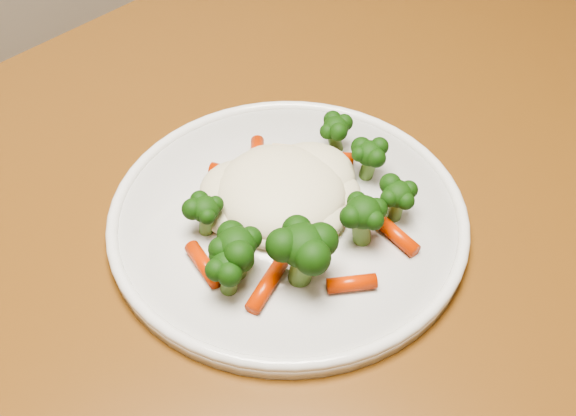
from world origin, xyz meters
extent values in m
cube|color=brown|center=(-0.14, 0.26, 0.73)|extent=(1.44, 1.21, 0.04)
cube|color=brown|center=(0.25, 0.79, 0.35)|extent=(0.08, 0.08, 0.71)
cylinder|color=white|center=(-0.07, 0.32, 0.76)|extent=(0.30, 0.30, 0.01)
ellipsoid|color=beige|center=(-0.07, 0.33, 0.79)|extent=(0.13, 0.11, 0.05)
ellipsoid|color=black|center=(-0.14, 0.26, 0.78)|extent=(0.04, 0.04, 0.04)
ellipsoid|color=black|center=(-0.09, 0.25, 0.79)|extent=(0.06, 0.06, 0.05)
ellipsoid|color=black|center=(-0.03, 0.27, 0.78)|extent=(0.05, 0.05, 0.04)
ellipsoid|color=black|center=(0.01, 0.28, 0.78)|extent=(0.04, 0.04, 0.04)
ellipsoid|color=black|center=(0.01, 0.33, 0.78)|extent=(0.04, 0.04, 0.03)
ellipsoid|color=black|center=(0.00, 0.37, 0.78)|extent=(0.04, 0.04, 0.03)
ellipsoid|color=black|center=(-0.13, 0.33, 0.78)|extent=(0.04, 0.04, 0.03)
ellipsoid|color=black|center=(-0.13, 0.27, 0.78)|extent=(0.05, 0.05, 0.04)
cylinder|color=red|center=(-0.09, 0.37, 0.77)|extent=(0.04, 0.04, 0.01)
cylinder|color=red|center=(-0.06, 0.39, 0.77)|extent=(0.03, 0.04, 0.01)
cylinder|color=red|center=(-0.01, 0.36, 0.77)|extent=(0.04, 0.03, 0.01)
cylinder|color=red|center=(-0.15, 0.29, 0.77)|extent=(0.02, 0.04, 0.01)
cylinder|color=red|center=(-0.11, 0.25, 0.77)|extent=(0.05, 0.04, 0.01)
cylinder|color=red|center=(-0.06, 0.23, 0.77)|extent=(0.04, 0.02, 0.01)
cylinder|color=red|center=(0.00, 0.26, 0.77)|extent=(0.02, 0.05, 0.01)
cylinder|color=red|center=(-0.05, 0.33, 0.78)|extent=(0.02, 0.05, 0.01)
ellipsoid|color=brown|center=(-0.05, 0.33, 0.78)|extent=(0.03, 0.03, 0.02)
ellipsoid|color=brown|center=(-0.04, 0.32, 0.78)|extent=(0.02, 0.02, 0.02)
ellipsoid|color=brown|center=(-0.09, 0.33, 0.78)|extent=(0.02, 0.02, 0.02)
cube|color=#C8B085|center=(-0.08, 0.36, 0.78)|extent=(0.02, 0.02, 0.01)
cube|color=#C8B085|center=(-0.05, 0.37, 0.78)|extent=(0.02, 0.02, 0.01)
cube|color=#C8B085|center=(-0.10, 0.35, 0.78)|extent=(0.02, 0.02, 0.01)
camera|label=1|loc=(-0.24, -0.06, 1.20)|focal=45.00mm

